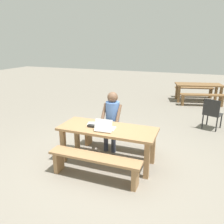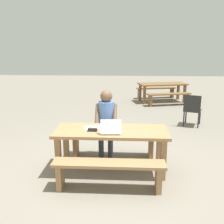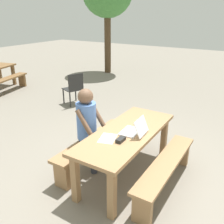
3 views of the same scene
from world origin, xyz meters
TOP-DOWN VIEW (x-y plane):
  - ground_plane at (0.00, 0.00)m, footprint 30.00×30.00m
  - picnic_table_front at (0.00, 0.00)m, footprint 1.91×0.76m
  - bench_near at (0.00, -0.63)m, footprint 1.69×0.30m
  - bench_far at (0.00, 0.63)m, footprint 1.69×0.30m
  - laptop at (0.00, -0.13)m, footprint 0.35×0.36m
  - small_pouch at (-0.31, -0.08)m, footprint 0.16×0.08m
  - paper_sheet at (-0.33, 0.12)m, footprint 0.34×0.29m
  - person_seated at (-0.13, 0.60)m, footprint 0.41×0.41m
  - plastic_chair at (2.04, 2.72)m, footprint 0.57×0.57m
  - picnic_table_mid at (1.65, 5.92)m, footprint 1.95×1.19m
  - bench_mid_south at (1.82, 5.24)m, footprint 1.66×0.68m
  - bench_mid_north at (1.49, 6.59)m, footprint 1.66×0.68m

SIDE VIEW (x-z plane):
  - ground_plane at x=0.00m, z-range 0.00..0.00m
  - bench_mid_south at x=1.82m, z-range 0.11..0.56m
  - bench_mid_north at x=1.49m, z-range 0.11..0.56m
  - bench_near at x=0.00m, z-range 0.11..0.56m
  - bench_far at x=0.00m, z-range 0.11..0.56m
  - plastic_chair at x=2.04m, z-range 0.03..0.91m
  - picnic_table_mid at x=1.65m, z-range 0.25..0.98m
  - picnic_table_front at x=0.00m, z-range 0.26..1.01m
  - paper_sheet at x=-0.33m, z-range 0.75..0.75m
  - small_pouch at x=-0.31m, z-range 0.75..0.80m
  - person_seated at x=-0.13m, z-range 0.12..1.44m
  - laptop at x=0.00m, z-range 0.69..0.93m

